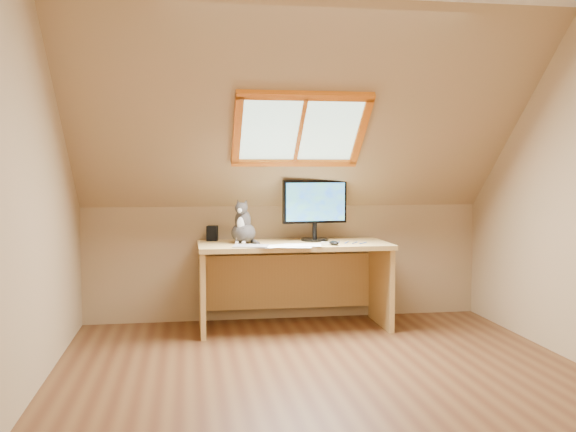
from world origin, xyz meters
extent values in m
plane|color=brown|center=(0.00, 0.00, 0.00)|extent=(3.50, 3.50, 0.00)
cube|color=tan|center=(0.00, -1.75, 1.20)|extent=(3.50, 0.02, 2.40)
cube|color=tan|center=(-1.75, 0.00, 1.20)|extent=(0.02, 3.50, 2.40)
cube|color=tan|center=(0.00, 1.75, 0.50)|extent=(3.50, 0.02, 1.00)
cube|color=tan|center=(0.00, 0.97, 1.70)|extent=(3.50, 1.56, 1.41)
cube|color=#B2E0CC|center=(0.00, 1.05, 1.63)|extent=(0.90, 0.53, 0.48)
cube|color=orange|center=(0.00, 1.05, 1.63)|extent=(1.02, 0.64, 0.59)
cube|color=tan|center=(0.01, 1.38, 0.70)|extent=(1.57, 0.69, 0.04)
cube|color=tan|center=(-0.75, 1.38, 0.34)|extent=(0.04, 0.62, 0.68)
cube|color=tan|center=(0.76, 1.38, 0.34)|extent=(0.04, 0.62, 0.68)
cube|color=tan|center=(0.01, 1.69, 0.34)|extent=(1.47, 0.03, 0.47)
cylinder|color=black|center=(0.21, 1.50, 0.73)|extent=(0.24, 0.24, 0.02)
cylinder|color=black|center=(0.21, 1.50, 0.80)|extent=(0.04, 0.04, 0.13)
cube|color=black|center=(0.21, 1.50, 1.05)|extent=(0.56, 0.10, 0.36)
cube|color=#1027C1|center=(0.21, 1.47, 1.05)|extent=(0.51, 0.07, 0.32)
ellipsoid|color=#3F3B38|center=(-0.41, 1.41, 0.80)|extent=(0.27, 0.30, 0.17)
ellipsoid|color=#3F3B38|center=(-0.41, 1.40, 0.90)|extent=(0.17, 0.17, 0.19)
ellipsoid|color=silver|center=(-0.43, 1.34, 0.88)|extent=(0.07, 0.06, 0.11)
ellipsoid|color=#3F3B38|center=(-0.43, 1.36, 1.01)|extent=(0.13, 0.12, 0.10)
sphere|color=silver|center=(-0.44, 1.32, 0.99)|extent=(0.04, 0.04, 0.04)
cone|color=#3F3B38|center=(-0.45, 1.39, 1.05)|extent=(0.06, 0.06, 0.06)
cone|color=#3F3B38|center=(-0.39, 1.37, 1.05)|extent=(0.06, 0.06, 0.06)
cube|color=black|center=(-0.65, 1.63, 0.78)|extent=(0.10, 0.10, 0.13)
cube|color=#B2B2B7|center=(-0.37, 1.14, 0.72)|extent=(0.31, 0.25, 0.01)
ellipsoid|color=black|center=(0.30, 1.15, 0.73)|extent=(0.09, 0.12, 0.03)
cube|color=white|center=(-0.05, 1.12, 0.72)|extent=(0.33, 0.27, 0.00)
cube|color=white|center=(-0.05, 1.12, 0.72)|extent=(0.32, 0.24, 0.00)
cube|color=white|center=(-0.05, 1.12, 0.72)|extent=(0.35, 0.30, 0.00)
cube|color=white|center=(-0.05, 1.12, 0.72)|extent=(0.34, 0.28, 0.00)
camera|label=1|loc=(-0.86, -3.82, 1.30)|focal=40.00mm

